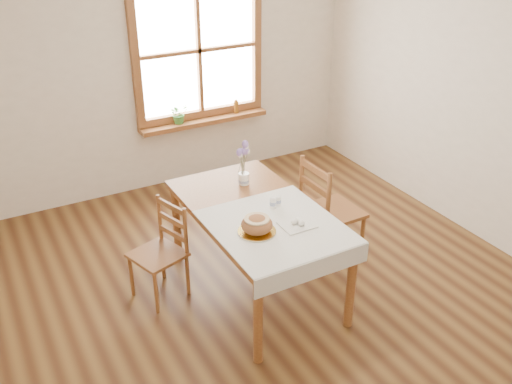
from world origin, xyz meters
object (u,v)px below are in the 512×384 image
chair_left (157,253)px  flower_vase (244,180)px  dining_table (256,219)px  chair_right (332,210)px  bread_plate (257,232)px

chair_left → flower_vase: size_ratio=8.12×
flower_vase → chair_left: bearing=-172.0°
dining_table → chair_right: bearing=5.7°
dining_table → chair_right: (0.80, 0.08, -0.18)m
flower_vase → chair_right: bearing=-25.6°
dining_table → bread_plate: bread_plate is taller
dining_table → bread_plate: 0.37m
bread_plate → flower_vase: flower_vase is taller
chair_right → bread_plate: chair_right is taller
chair_left → chair_right: 1.54m
chair_left → bread_plate: bearing=24.3°
flower_vase → dining_table: bearing=-104.9°
dining_table → bread_plate: size_ratio=5.99×
dining_table → chair_right: 0.82m
chair_right → flower_vase: chair_right is taller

